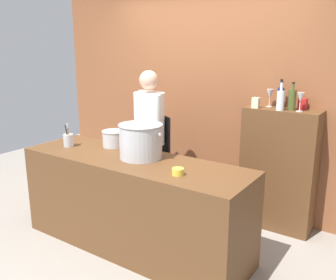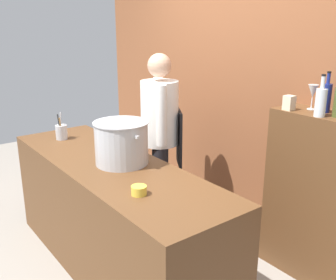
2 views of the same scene
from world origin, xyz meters
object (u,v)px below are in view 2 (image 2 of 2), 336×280
at_px(utensil_crock, 61,132).
at_px(stockpot_small, 109,135).
at_px(wine_glass_tall, 313,92).
at_px(wine_bottle_cobalt, 326,97).
at_px(chef, 160,131).
at_px(wine_bottle_clear, 321,101).
at_px(butter_jar, 139,190).
at_px(spice_tin_cream, 289,103).
at_px(stockpot_large, 121,143).

bearing_deg(utensil_crock, stockpot_small, 35.17).
bearing_deg(stockpot_small, wine_glass_tall, 38.31).
distance_m(utensil_crock, wine_bottle_cobalt, 2.23).
relative_size(chef, wine_bottle_cobalt, 5.68).
distance_m(chef, stockpot_small, 0.48).
bearing_deg(wine_bottle_clear, wine_bottle_cobalt, 108.54).
xyz_separation_m(butter_jar, wine_bottle_clear, (0.41, 1.21, 0.47)).
distance_m(stockpot_small, spice_tin_cream, 1.51).
relative_size(utensil_crock, butter_jar, 2.53).
bearing_deg(chef, wine_bottle_clear, -131.44).
relative_size(chef, utensil_crock, 6.74).
xyz_separation_m(stockpot_small, butter_jar, (1.02, -0.36, -0.05)).
relative_size(stockpot_large, utensil_crock, 1.90).
bearing_deg(stockpot_large, spice_tin_cream, 55.23).
bearing_deg(utensil_crock, stockpot_large, 7.62).
relative_size(chef, wine_glass_tall, 9.01).
distance_m(wine_bottle_cobalt, wine_glass_tall, 0.11).
distance_m(chef, utensil_crock, 0.89).
height_order(chef, butter_jar, chef).
bearing_deg(spice_tin_cream, wine_bottle_cobalt, 34.92).
distance_m(chef, spice_tin_cream, 1.20).
height_order(chef, stockpot_large, chef).
bearing_deg(butter_jar, chef, 137.64).
height_order(utensil_crock, spice_tin_cream, spice_tin_cream).
bearing_deg(chef, butter_jar, 169.87).
bearing_deg(utensil_crock, spice_tin_cream, 35.78).
bearing_deg(wine_bottle_clear, chef, -163.67).
xyz_separation_m(stockpot_small, wine_bottle_clear, (1.43, 0.85, 0.42)).
height_order(chef, spice_tin_cream, chef).
bearing_deg(chef, stockpot_small, 108.54).
bearing_deg(wine_bottle_clear, utensil_crock, -148.29).
height_order(stockpot_large, wine_bottle_clear, wine_bottle_clear).
xyz_separation_m(stockpot_large, wine_bottle_clear, (0.96, 1.01, 0.34)).
bearing_deg(stockpot_large, utensil_crock, -172.38).
height_order(stockpot_large, wine_glass_tall, wine_glass_tall).
relative_size(wine_bottle_clear, spice_tin_cream, 2.71).
relative_size(chef, stockpot_large, 3.55).
bearing_deg(wine_glass_tall, spice_tin_cream, -121.51).
xyz_separation_m(utensil_crock, wine_glass_tall, (1.66, 1.28, 0.46)).
relative_size(wine_glass_tall, spice_tin_cream, 1.72).
height_order(stockpot_large, butter_jar, stockpot_large).
xyz_separation_m(wine_bottle_clear, spice_tin_cream, (-0.25, 0.01, -0.05)).
bearing_deg(wine_glass_tall, stockpot_large, -124.37).
bearing_deg(stockpot_small, chef, 76.32).
bearing_deg(stockpot_small, butter_jar, -19.48).
height_order(utensil_crock, butter_jar, utensil_crock).
distance_m(utensil_crock, butter_jar, 1.41).
bearing_deg(stockpot_large, butter_jar, -20.58).
distance_m(stockpot_small, wine_bottle_cobalt, 1.76).
bearing_deg(stockpot_large, wine_glass_tall, 55.63).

